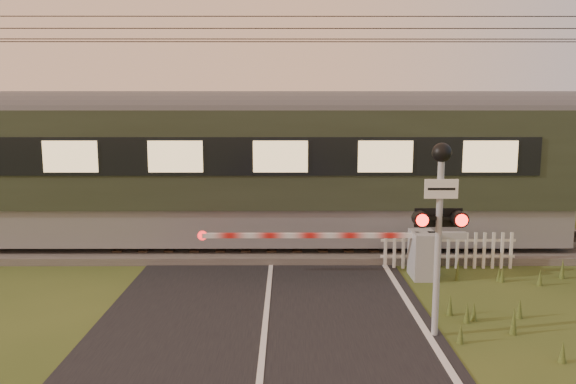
{
  "coord_description": "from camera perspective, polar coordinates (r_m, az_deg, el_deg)",
  "views": [
    {
      "loc": [
        0.38,
        -8.33,
        3.8
      ],
      "look_at": [
        0.41,
        3.2,
        2.06
      ],
      "focal_mm": 35.0,
      "sensor_mm": 36.0,
      "label": 1
    }
  ],
  "objects": [
    {
      "name": "ground",
      "position": [
        9.16,
        -2.6,
        -15.91
      ],
      "size": [
        160.0,
        160.0,
        0.0
      ],
      "primitive_type": "plane",
      "color": "#33461B",
      "rests_on": "ground"
    },
    {
      "name": "road",
      "position": [
        8.94,
        -2.55,
        -16.47
      ],
      "size": [
        6.0,
        140.0,
        0.03
      ],
      "color": "black",
      "rests_on": "ground"
    },
    {
      "name": "track_bed",
      "position": [
        15.29,
        -1.57,
        -5.53
      ],
      "size": [
        140.0,
        3.4,
        0.39
      ],
      "color": "#47423D",
      "rests_on": "ground"
    },
    {
      "name": "overhead_wires",
      "position": [
        14.96,
        -1.66,
        16.0
      ],
      "size": [
        120.0,
        0.62,
        0.62
      ],
      "color": "black",
      "rests_on": "ground"
    },
    {
      "name": "boom_gate",
      "position": [
        12.94,
        12.46,
        -5.98
      ],
      "size": [
        6.0,
        0.81,
        1.07
      ],
      "color": "gray",
      "rests_on": "ground"
    },
    {
      "name": "crossing_signal",
      "position": [
        9.42,
        15.16,
        -1.3
      ],
      "size": [
        0.82,
        0.35,
        3.24
      ],
      "color": "gray",
      "rests_on": "ground"
    },
    {
      "name": "picket_fence",
      "position": [
        13.9,
        15.96,
        -5.72
      ],
      "size": [
        3.2,
        0.07,
        0.87
      ],
      "color": "silver",
      "rests_on": "ground"
    }
  ]
}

